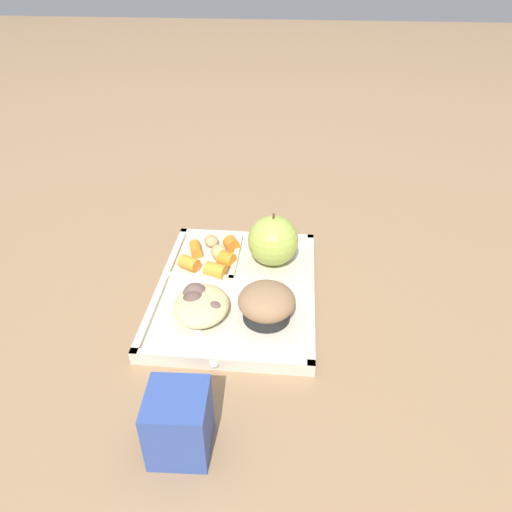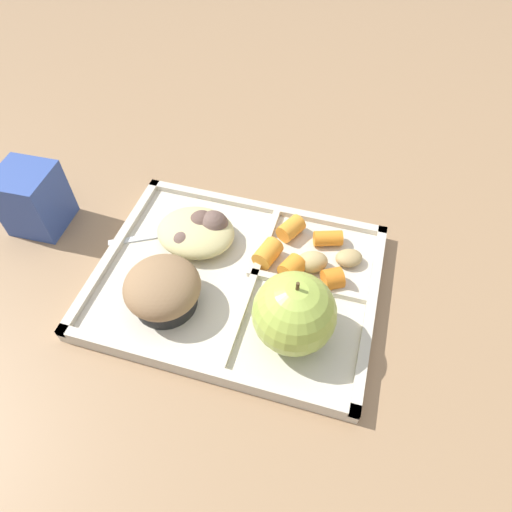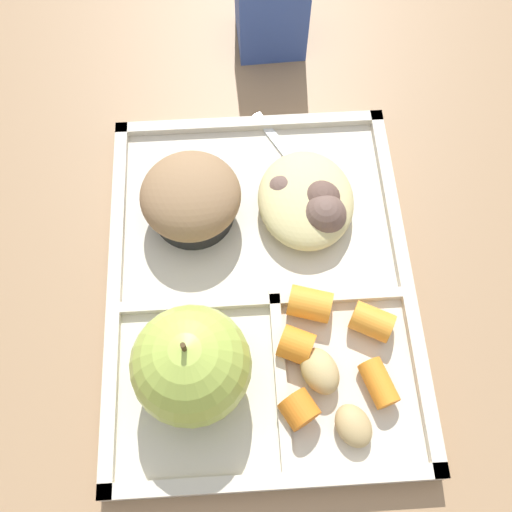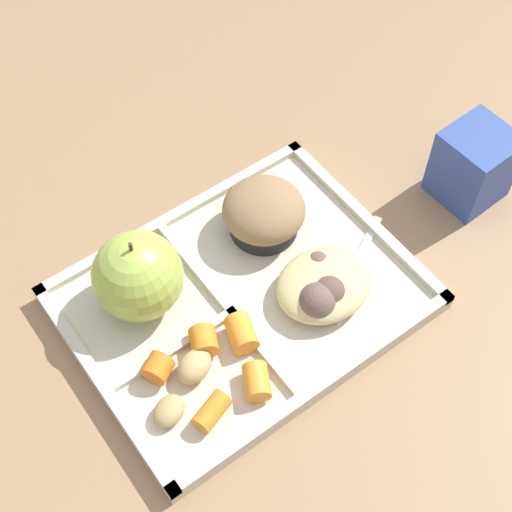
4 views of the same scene
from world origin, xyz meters
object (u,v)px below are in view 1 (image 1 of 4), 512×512
Objects in this scene: bran_muffin at (267,304)px; plastic_fork at (197,328)px; green_apple at (273,241)px; milk_carton at (179,423)px; lunch_tray at (236,291)px.

plastic_fork is (0.04, -0.10, -0.03)m from bran_muffin.
green_apple is 0.22m from plastic_fork.
milk_carton reaches higher than bran_muffin.
green_apple is at bearing 151.18° from plastic_fork.
lunch_tray is 3.41× the size of green_apple.
plastic_fork is at bearing -71.00° from bran_muffin.
green_apple reaches higher than bran_muffin.
green_apple reaches higher than lunch_tray.
green_apple reaches higher than plastic_fork.
lunch_tray is 2.56× the size of plastic_fork.
bran_muffin is 0.11m from plastic_fork.
green_apple is 1.12× the size of milk_carton.
lunch_tray reaches higher than plastic_fork.
bran_muffin is at bearing 109.00° from plastic_fork.
lunch_tray is 0.11m from plastic_fork.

